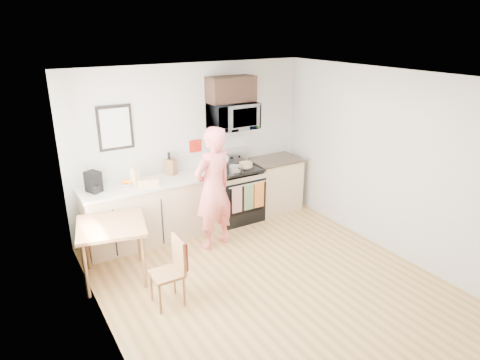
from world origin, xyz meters
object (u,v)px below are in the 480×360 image
range (236,195)px  cake (246,165)px  microwave (233,116)px  dining_table (112,231)px  chair (175,261)px  person (213,189)px

range → cake: bearing=-36.4°
microwave → dining_table: microwave is taller
chair → cake: (1.91, 1.53, 0.43)m
range → microwave: (-0.00, 0.10, 1.32)m
person → cake: person is taller
person → cake: 1.04m
chair → person: bearing=44.1°
range → microwave: bearing=90.1°
dining_table → cake: (2.41, 0.67, 0.28)m
microwave → chair: 2.77m
range → chair: bearing=-137.7°
microwave → range: bearing=-89.9°
cake → dining_table: bearing=-164.5°
range → cake: range is taller
person → dining_table: 1.54m
range → person: 1.10m
person → dining_table: (-1.52, -0.13, -0.23)m
microwave → chair: size_ratio=0.91×
range → microwave: microwave is taller
chair → dining_table: bearing=119.8°
range → person: person is taller
dining_table → microwave: bearing=20.8°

